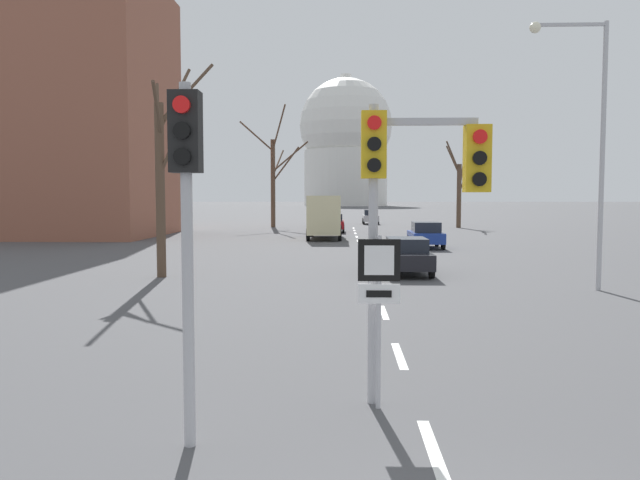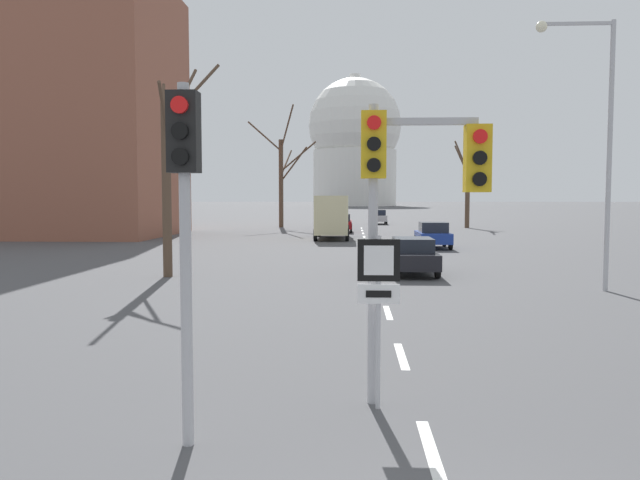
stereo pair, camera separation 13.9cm
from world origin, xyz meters
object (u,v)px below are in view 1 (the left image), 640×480
(traffic_signal_centre_tall, at_px, (411,180))
(route_sign_post, at_px, (379,291))
(sedan_distant_centre, at_px, (329,220))
(street_lamp_right, at_px, (589,127))
(sedan_near_right, at_px, (333,223))
(delivery_truck, at_px, (325,216))
(sedan_near_left, at_px, (426,235))
(traffic_signal_near_left, at_px, (186,194))
(sedan_mid_centre, at_px, (406,255))
(sedan_far_left, at_px, (325,219))
(sedan_far_right, at_px, (371,217))

(traffic_signal_centre_tall, bearing_deg, route_sign_post, -151.50)
(traffic_signal_centre_tall, relative_size, sedan_distant_centre, 0.97)
(street_lamp_right, distance_m, sedan_near_right, 34.68)
(sedan_near_right, relative_size, delivery_truck, 0.60)
(sedan_near_left, bearing_deg, traffic_signal_near_left, -102.88)
(sedan_mid_centre, bearing_deg, route_sign_post, -97.22)
(sedan_mid_centre, height_order, sedan_distant_centre, sedan_distant_centre)
(traffic_signal_centre_tall, relative_size, traffic_signal_near_left, 1.00)
(traffic_signal_centre_tall, height_order, sedan_distant_centre, traffic_signal_centre_tall)
(sedan_near_left, bearing_deg, street_lamp_right, -80.00)
(sedan_far_left, bearing_deg, traffic_signal_centre_tall, -87.14)
(sedan_near_right, bearing_deg, sedan_mid_centre, -83.45)
(sedan_distant_centre, bearing_deg, traffic_signal_centre_tall, -87.37)
(route_sign_post, xyz_separation_m, sedan_distant_centre, (-1.83, 50.11, -0.83))
(sedan_mid_centre, relative_size, sedan_far_left, 0.99)
(traffic_signal_near_left, xyz_separation_m, sedan_distant_centre, (0.55, 51.54, -2.21))
(sedan_near_right, relative_size, sedan_far_left, 0.97)
(route_sign_post, distance_m, sedan_near_right, 44.99)
(sedan_near_left, bearing_deg, sedan_near_right, 109.28)
(sedan_near_left, height_order, sedan_mid_centre, sedan_near_left)
(sedan_distant_centre, bearing_deg, delivery_truck, -89.86)
(traffic_signal_centre_tall, xyz_separation_m, sedan_mid_centre, (1.55, 15.65, -2.55))
(sedan_near_left, distance_m, delivery_truck, 10.23)
(traffic_signal_near_left, bearing_deg, street_lamp_right, 53.31)
(street_lamp_right, xyz_separation_m, sedan_near_right, (-8.73, 33.26, -4.48))
(street_lamp_right, xyz_separation_m, delivery_truck, (-9.20, 24.81, -3.60))
(sedan_mid_centre, distance_m, sedan_distant_centre, 34.42)
(street_lamp_right, relative_size, delivery_truck, 1.20)
(sedan_near_left, xyz_separation_m, sedan_near_right, (-5.77, 16.50, 0.02))
(traffic_signal_centre_tall, bearing_deg, delivery_truck, 93.56)
(route_sign_post, xyz_separation_m, sedan_mid_centre, (2.01, 15.90, -0.96))
(street_lamp_right, xyz_separation_m, sedan_mid_centre, (-5.39, 4.19, -4.55))
(street_lamp_right, distance_m, sedan_mid_centre, 8.21)
(sedan_near_left, bearing_deg, traffic_signal_centre_tall, -98.05)
(delivery_truck, bearing_deg, sedan_distant_centre, 90.14)
(delivery_truck, bearing_deg, street_lamp_right, -69.65)
(sedan_mid_centre, bearing_deg, delivery_truck, 100.47)
(sedan_far_left, bearing_deg, traffic_signal_near_left, -90.08)
(sedan_near_right, height_order, sedan_distant_centre, sedan_distant_centre)
(traffic_signal_near_left, xyz_separation_m, sedan_near_left, (6.83, 29.90, -2.28))
(sedan_distant_centre, bearing_deg, sedan_mid_centre, -83.59)
(sedan_near_left, bearing_deg, sedan_far_left, 103.98)
(traffic_signal_centre_tall, distance_m, sedan_mid_centre, 15.93)
(sedan_far_right, bearing_deg, route_sign_post, -92.47)
(street_lamp_right, bearing_deg, sedan_distant_centre, 103.52)
(traffic_signal_centre_tall, bearing_deg, sedan_near_left, 81.95)
(traffic_signal_near_left, distance_m, route_sign_post, 3.10)
(sedan_far_left, relative_size, sedan_far_right, 1.00)
(sedan_near_right, distance_m, sedan_far_right, 17.16)
(street_lamp_right, bearing_deg, sedan_mid_centre, 142.11)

